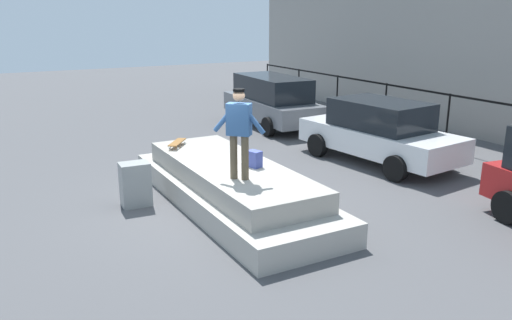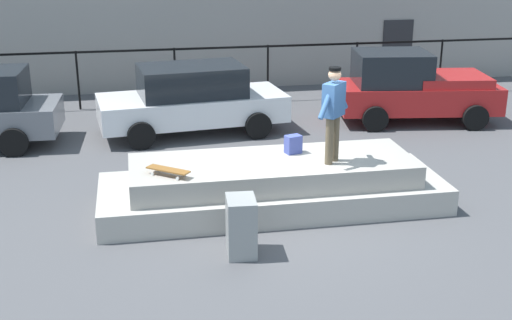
{
  "view_description": "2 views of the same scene",
  "coord_description": "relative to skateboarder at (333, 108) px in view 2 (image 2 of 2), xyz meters",
  "views": [
    {
      "loc": [
        9.1,
        -4.22,
        3.87
      ],
      "look_at": [
        -0.55,
        1.1,
        0.75
      ],
      "focal_mm": 36.3,
      "sensor_mm": 36.0,
      "label": 1
    },
    {
      "loc": [
        -2.56,
        -10.87,
        4.83
      ],
      "look_at": [
        -0.36,
        0.85,
        0.7
      ],
      "focal_mm": 47.5,
      "sensor_mm": 36.0,
      "label": 2
    }
  ],
  "objects": [
    {
      "name": "skateboard",
      "position": [
        -2.88,
        -0.16,
        -0.89
      ],
      "size": [
        0.73,
        0.64,
        0.12
      ],
      "color": "brown",
      "rests_on": "concrete_ledge"
    },
    {
      "name": "ground_plane",
      "position": [
        -0.84,
        0.02,
        -1.87
      ],
      "size": [
        60.0,
        60.0,
        0.0
      ],
      "primitive_type": "plane",
      "color": "#4C4C4F"
    },
    {
      "name": "car_white_sedan_mid",
      "position": [
        -1.97,
        5.21,
        -1.02
      ],
      "size": [
        4.67,
        2.45,
        1.67
      ],
      "color": "white",
      "rests_on": "ground_plane"
    },
    {
      "name": "concrete_ledge",
      "position": [
        -1.0,
        0.29,
        -1.47
      ],
      "size": [
        6.19,
        2.13,
        0.88
      ],
      "color": "#ADA89E",
      "rests_on": "ground_plane"
    },
    {
      "name": "car_red_pickup_far",
      "position": [
        3.72,
        5.19,
        -0.96
      ],
      "size": [
        4.26,
        2.38,
        1.83
      ],
      "color": "#B21E1E",
      "rests_on": "ground_plane"
    },
    {
      "name": "backpack",
      "position": [
        -0.55,
        0.62,
        -0.82
      ],
      "size": [
        0.33,
        0.27,
        0.34
      ],
      "primitive_type": "cube",
      "rotation": [
        0.0,
        0.0,
        3.43
      ],
      "color": "#3F4C99",
      "rests_on": "concrete_ledge"
    },
    {
      "name": "utility_box",
      "position": [
        -1.87,
        -1.48,
        -1.41
      ],
      "size": [
        0.48,
        0.63,
        0.93
      ],
      "primitive_type": "cube",
      "rotation": [
        0.0,
        0.0,
        -0.06
      ],
      "color": "gray",
      "rests_on": "ground_plane"
    },
    {
      "name": "fence_row",
      "position": [
        -0.84,
        8.03,
        -0.67
      ],
      "size": [
        24.06,
        0.06,
        1.63
      ],
      "color": "black",
      "rests_on": "ground_plane"
    },
    {
      "name": "skateboarder",
      "position": [
        0.0,
        0.0,
        0.0
      ],
      "size": [
        0.76,
        0.78,
        1.7
      ],
      "color": "brown",
      "rests_on": "concrete_ledge"
    }
  ]
}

